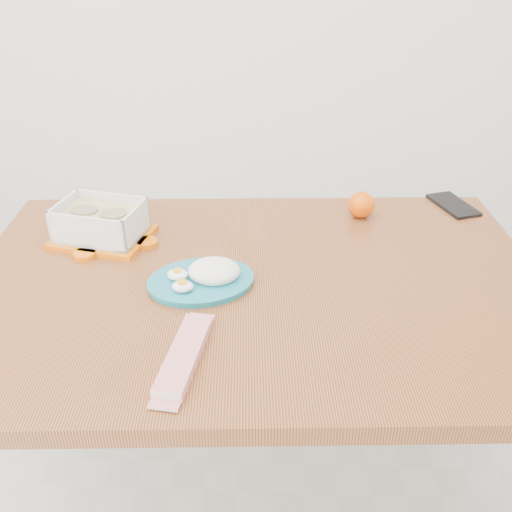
{
  "coord_description": "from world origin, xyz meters",
  "views": [
    {
      "loc": [
        0.19,
        -0.87,
        1.42
      ],
      "look_at": [
        0.15,
        0.16,
        0.81
      ],
      "focal_mm": 40.0,
      "sensor_mm": 36.0,
      "label": 1
    }
  ],
  "objects_px": {
    "food_container": "(101,223)",
    "smartphone": "(453,205)",
    "dining_table": "(256,315)",
    "rice_plate": "(205,276)",
    "orange_fruit": "(361,205)"
  },
  "relations": [
    {
      "from": "food_container",
      "to": "smartphone",
      "type": "distance_m",
      "value": 0.93
    },
    {
      "from": "smartphone",
      "to": "dining_table",
      "type": "bearing_deg",
      "value": -163.15
    },
    {
      "from": "rice_plate",
      "to": "smartphone",
      "type": "relative_size",
      "value": 1.83
    },
    {
      "from": "orange_fruit",
      "to": "food_container",
      "type": "bearing_deg",
      "value": -167.23
    },
    {
      "from": "rice_plate",
      "to": "smartphone",
      "type": "bearing_deg",
      "value": 16.27
    },
    {
      "from": "food_container",
      "to": "orange_fruit",
      "type": "distance_m",
      "value": 0.66
    },
    {
      "from": "food_container",
      "to": "rice_plate",
      "type": "bearing_deg",
      "value": -22.03
    },
    {
      "from": "orange_fruit",
      "to": "rice_plate",
      "type": "distance_m",
      "value": 0.5
    },
    {
      "from": "smartphone",
      "to": "rice_plate",
      "type": "bearing_deg",
      "value": -166.89
    },
    {
      "from": "dining_table",
      "to": "orange_fruit",
      "type": "xyz_separation_m",
      "value": [
        0.26,
        0.31,
        0.13
      ]
    },
    {
      "from": "dining_table",
      "to": "food_container",
      "type": "xyz_separation_m",
      "value": [
        -0.38,
        0.17,
        0.14
      ]
    },
    {
      "from": "dining_table",
      "to": "smartphone",
      "type": "bearing_deg",
      "value": 33.52
    },
    {
      "from": "dining_table",
      "to": "orange_fruit",
      "type": "relative_size",
      "value": 18.81
    },
    {
      "from": "dining_table",
      "to": "orange_fruit",
      "type": "height_order",
      "value": "orange_fruit"
    },
    {
      "from": "food_container",
      "to": "smartphone",
      "type": "height_order",
      "value": "food_container"
    }
  ]
}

